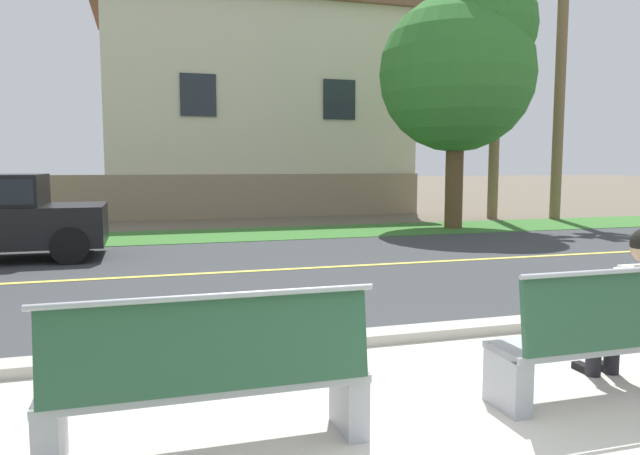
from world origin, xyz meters
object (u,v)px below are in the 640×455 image
Objects in this scene: bench_left at (210,381)px; bench_right at (620,339)px; seated_person_white at (633,302)px; shade_tree_left at (463,62)px.

bench_right is (2.93, 0.00, 0.00)m from bench_left.
seated_person_white reaches higher than bench_right.
bench_left is 3.21m from seated_person_white.
bench_left is at bearing -125.78° from shade_tree_left.
bench_left and bench_right have the same top height.
bench_right is 0.28× the size of shade_tree_left.
shade_tree_left is at bearing 54.22° from bench_left.
bench_left is 2.93m from bench_right.
bench_left is at bearing 180.00° from bench_right.
seated_person_white is at bearing -113.36° from shade_tree_left.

